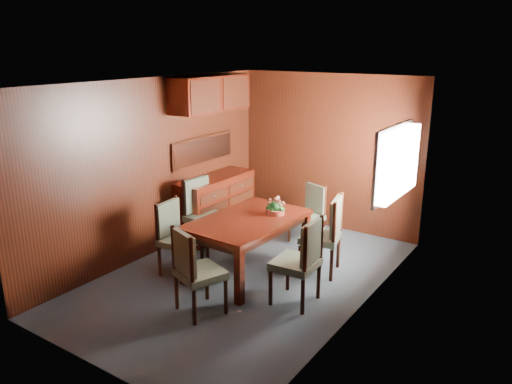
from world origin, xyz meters
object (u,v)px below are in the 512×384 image
Objects in this scene: dining_table at (248,226)px; flower_centerpiece at (276,206)px; chair_head at (194,267)px; chair_left_near at (175,233)px; chair_right_near at (302,257)px; sideboard at (216,205)px.

flower_centerpiece is at bearing 59.32° from dining_table.
flower_centerpiece is at bearing 106.71° from chair_head.
dining_table is 1.68× the size of chair_left_near.
chair_right_near is at bearing 65.25° from chair_head.
dining_table is at bearing 67.87° from chair_right_near.
sideboard is 1.47× the size of chair_left_near.
flower_centerpiece is at bearing 125.10° from chair_left_near.
chair_head is 4.03× the size of flower_centerpiece.
dining_table is 1.17m from chair_head.
chair_head reaches higher than flower_centerpiece.
chair_right_near is 4.15× the size of flower_centerpiece.
chair_left_near reaches higher than sideboard.
dining_table is at bearing -35.85° from sideboard.
dining_table is at bearing 115.97° from chair_head.
chair_head is at bearing -93.67° from flower_centerpiece.
chair_head is at bearing -57.05° from sideboard.
chair_head is (0.11, -1.16, -0.08)m from dining_table.
sideboard is at bearing 143.32° from chair_head.
chair_left_near is at bearing -139.44° from flower_centerpiece.
flower_centerpiece is (0.10, 1.49, 0.30)m from chair_head.
chair_right_near is (1.71, 0.18, 0.03)m from chair_left_near.
chair_right_near reaches higher than flower_centerpiece.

